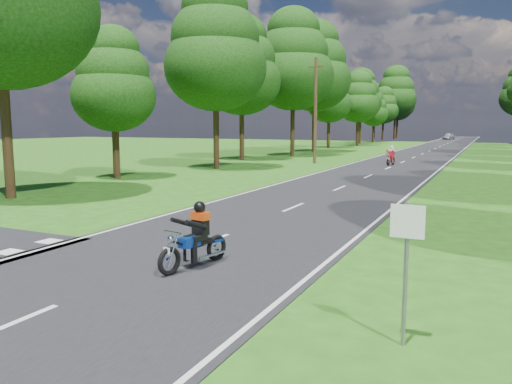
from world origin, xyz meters
The scene contains 9 objects.
ground centered at (0.00, 0.00, 0.00)m, with size 160.00×160.00×0.00m, color #234E11.
main_road centered at (0.00, 50.00, 0.01)m, with size 7.00×140.00×0.02m, color black.
road_markings centered at (-0.14, 48.13, 0.02)m, with size 7.40×140.00×0.01m.
treeline centered at (1.43, 60.06, 8.25)m, with size 40.00×115.35×14.78m.
telegraph_pole centered at (-6.00, 28.00, 4.07)m, with size 1.20×0.26×8.00m.
road_sign centered at (5.50, -2.01, 1.34)m, with size 0.45×0.07×2.00m.
rider_near_blue centered at (0.88, -0.09, 0.72)m, with size 0.56×1.68×1.40m, color navy, non-canonical shape.
rider_far_red centered at (-0.32, 28.58, 0.74)m, with size 0.57×1.72×1.44m, color #9E140C, non-canonical shape.
distant_car centered at (-1.50, 94.56, 0.66)m, with size 1.51×3.75×1.28m, color #AEB1B6.
Camera 1 is at (6.48, -8.79, 3.04)m, focal length 35.00 mm.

